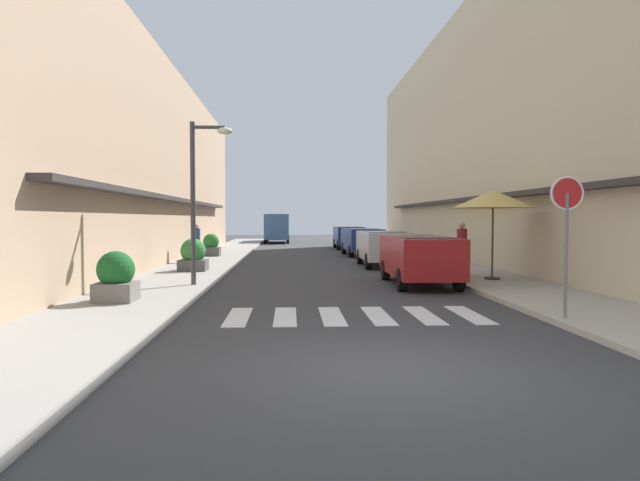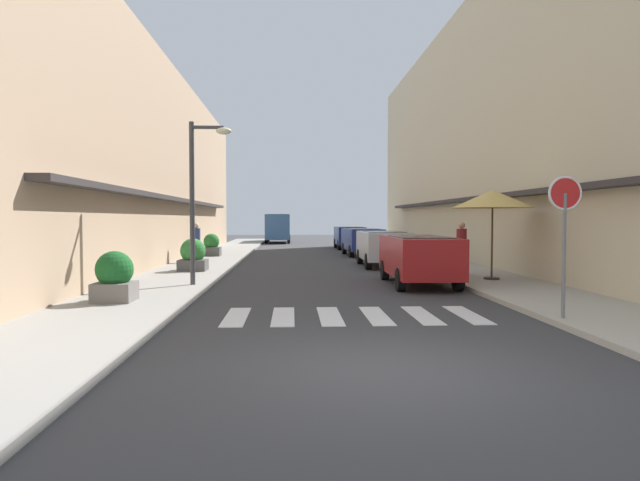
# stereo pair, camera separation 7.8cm
# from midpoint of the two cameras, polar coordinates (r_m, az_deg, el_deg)

# --- Properties ---
(ground_plane) EXTENTS (89.74, 89.74, 0.00)m
(ground_plane) POSITION_cam_midpoint_polar(r_m,az_deg,el_deg) (23.56, 0.22, -2.59)
(ground_plane) COLOR #38383A
(sidewalk_left) EXTENTS (2.81, 57.11, 0.12)m
(sidewalk_left) POSITION_cam_midpoint_polar(r_m,az_deg,el_deg) (23.82, -11.89, -2.44)
(sidewalk_left) COLOR gray
(sidewalk_left) RESTS_ON ground_plane
(sidewalk_right) EXTENTS (2.81, 57.11, 0.12)m
(sidewalk_right) POSITION_cam_midpoint_polar(r_m,az_deg,el_deg) (24.35, 12.05, -2.34)
(sidewalk_right) COLOR #ADA899
(sidewalk_right) RESTS_ON ground_plane
(building_row_left) EXTENTS (5.50, 38.71, 8.71)m
(building_row_left) POSITION_cam_midpoint_polar(r_m,az_deg,el_deg) (25.75, -20.28, 7.38)
(building_row_left) COLOR tan
(building_row_left) RESTS_ON ground_plane
(building_row_right) EXTENTS (5.50, 38.71, 11.63)m
(building_row_right) POSITION_cam_midpoint_polar(r_m,az_deg,el_deg) (26.79, 19.78, 10.33)
(building_row_right) COLOR beige
(building_row_right) RESTS_ON ground_plane
(crosswalk) EXTENTS (5.20, 2.20, 0.01)m
(crosswalk) POSITION_cam_midpoint_polar(r_m,az_deg,el_deg) (11.42, 3.63, -7.76)
(crosswalk) COLOR silver
(crosswalk) RESTS_ON ground_plane
(parked_car_near) EXTENTS (1.87, 4.38, 1.47)m
(parked_car_near) POSITION_cam_midpoint_polar(r_m,az_deg,el_deg) (16.77, 10.29, -1.43)
(parked_car_near) COLOR maroon
(parked_car_near) RESTS_ON ground_plane
(parked_car_mid) EXTENTS (1.83, 4.25, 1.47)m
(parked_car_mid) POSITION_cam_midpoint_polar(r_m,az_deg,el_deg) (23.13, 6.61, -0.41)
(parked_car_mid) COLOR silver
(parked_car_mid) RESTS_ON ground_plane
(parked_car_far) EXTENTS (1.93, 4.27, 1.47)m
(parked_car_far) POSITION_cam_midpoint_polar(r_m,az_deg,el_deg) (29.80, 4.46, 0.19)
(parked_car_far) COLOR navy
(parked_car_far) RESTS_ON ground_plane
(parked_car_distant) EXTENTS (1.82, 4.11, 1.47)m
(parked_car_distant) POSITION_cam_midpoint_polar(r_m,az_deg,el_deg) (36.40, 3.12, 0.57)
(parked_car_distant) COLOR navy
(parked_car_distant) RESTS_ON ground_plane
(delivery_van) EXTENTS (2.02, 5.40, 2.37)m
(delivery_van) POSITION_cam_midpoint_polar(r_m,az_deg,el_deg) (45.94, -4.31, 1.52)
(delivery_van) COLOR #33598C
(delivery_van) RESTS_ON ground_plane
(round_street_sign) EXTENTS (0.65, 0.07, 2.67)m
(round_street_sign) POSITION_cam_midpoint_polar(r_m,az_deg,el_deg) (11.31, 24.13, 2.96)
(round_street_sign) COLOR slate
(round_street_sign) RESTS_ON sidewalk_right
(street_lamp) EXTENTS (1.19, 0.28, 4.60)m
(street_lamp) POSITION_cam_midpoint_polar(r_m,az_deg,el_deg) (16.04, -12.19, 5.76)
(street_lamp) COLOR #38383D
(street_lamp) RESTS_ON sidewalk_left
(cafe_umbrella) EXTENTS (2.48, 2.48, 2.76)m
(cafe_umbrella) POSITION_cam_midpoint_polar(r_m,az_deg,el_deg) (17.83, 17.50, 4.07)
(cafe_umbrella) COLOR #262626
(cafe_umbrella) RESTS_ON sidewalk_right
(planter_corner) EXTENTS (0.86, 0.86, 1.14)m
(planter_corner) POSITION_cam_midpoint_polar(r_m,az_deg,el_deg) (13.34, -20.28, -3.58)
(planter_corner) COLOR slate
(planter_corner) RESTS_ON sidewalk_left
(planter_midblock) EXTENTS (0.98, 0.98, 1.16)m
(planter_midblock) POSITION_cam_midpoint_polar(r_m,az_deg,el_deg) (20.45, -12.87, -1.54)
(planter_midblock) COLOR #4C4C4C
(planter_midblock) RESTS_ON sidewalk_left
(planter_far) EXTENTS (0.90, 0.90, 1.12)m
(planter_far) POSITION_cam_midpoint_polar(r_m,az_deg,el_deg) (28.35, -11.06, -0.53)
(planter_far) COLOR #4C4C4C
(planter_far) RESTS_ON sidewalk_left
(pedestrian_walking_near) EXTENTS (0.34, 0.34, 1.68)m
(pedestrian_walking_near) POSITION_cam_midpoint_polar(r_m,az_deg,el_deg) (24.44, -12.55, -0.11)
(pedestrian_walking_near) COLOR #282B33
(pedestrian_walking_near) RESTS_ON sidewalk_left
(pedestrian_walking_far) EXTENTS (0.34, 0.34, 1.77)m
(pedestrian_walking_far) POSITION_cam_midpoint_polar(r_m,az_deg,el_deg) (19.04, 14.51, -0.63)
(pedestrian_walking_far) COLOR #282B33
(pedestrian_walking_far) RESTS_ON sidewalk_right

